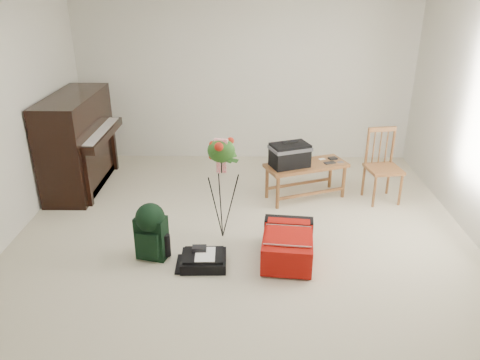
{
  "coord_description": "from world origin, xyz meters",
  "views": [
    {
      "loc": [
        0.06,
        -4.2,
        2.65
      ],
      "look_at": [
        -0.03,
        0.35,
        0.65
      ],
      "focal_mm": 35.0,
      "sensor_mm": 36.0,
      "label": 1
    }
  ],
  "objects_px": {
    "black_duffel": "(204,260)",
    "dining_chair": "(383,166)",
    "green_backpack": "(151,229)",
    "red_suitcase": "(287,242)",
    "piano": "(79,144)",
    "bench": "(294,156)",
    "flower_stand": "(222,189)"
  },
  "relations": [
    {
      "from": "black_duffel",
      "to": "dining_chair",
      "type": "bearing_deg",
      "value": 34.09
    },
    {
      "from": "green_backpack",
      "to": "black_duffel",
      "type": "bearing_deg",
      "value": -0.83
    },
    {
      "from": "red_suitcase",
      "to": "green_backpack",
      "type": "height_order",
      "value": "green_backpack"
    },
    {
      "from": "piano",
      "to": "black_duffel",
      "type": "relative_size",
      "value": 3.31
    },
    {
      "from": "bench",
      "to": "green_backpack",
      "type": "bearing_deg",
      "value": -158.28
    },
    {
      "from": "red_suitcase",
      "to": "bench",
      "type": "bearing_deg",
      "value": 89.21
    },
    {
      "from": "bench",
      "to": "flower_stand",
      "type": "relative_size",
      "value": 0.95
    },
    {
      "from": "piano",
      "to": "bench",
      "type": "height_order",
      "value": "piano"
    },
    {
      "from": "bench",
      "to": "dining_chair",
      "type": "bearing_deg",
      "value": -23.47
    },
    {
      "from": "bench",
      "to": "flower_stand",
      "type": "height_order",
      "value": "flower_stand"
    },
    {
      "from": "piano",
      "to": "green_backpack",
      "type": "xyz_separation_m",
      "value": [
        1.28,
        -1.76,
        -0.27
      ]
    },
    {
      "from": "bench",
      "to": "red_suitcase",
      "type": "relative_size",
      "value": 1.43
    },
    {
      "from": "piano",
      "to": "green_backpack",
      "type": "bearing_deg",
      "value": -53.91
    },
    {
      "from": "flower_stand",
      "to": "red_suitcase",
      "type": "bearing_deg",
      "value": -15.15
    },
    {
      "from": "red_suitcase",
      "to": "piano",
      "type": "bearing_deg",
      "value": 153.25
    },
    {
      "from": "piano",
      "to": "flower_stand",
      "type": "distance_m",
      "value": 2.38
    },
    {
      "from": "dining_chair",
      "to": "black_duffel",
      "type": "distance_m",
      "value": 2.66
    },
    {
      "from": "black_duffel",
      "to": "flower_stand",
      "type": "relative_size",
      "value": 0.39
    },
    {
      "from": "green_backpack",
      "to": "flower_stand",
      "type": "relative_size",
      "value": 0.51
    },
    {
      "from": "flower_stand",
      "to": "bench",
      "type": "bearing_deg",
      "value": 64.79
    },
    {
      "from": "piano",
      "to": "green_backpack",
      "type": "relative_size",
      "value": 2.5
    },
    {
      "from": "piano",
      "to": "flower_stand",
      "type": "relative_size",
      "value": 1.29
    },
    {
      "from": "bench",
      "to": "dining_chair",
      "type": "distance_m",
      "value": 1.12
    },
    {
      "from": "piano",
      "to": "red_suitcase",
      "type": "bearing_deg",
      "value": -32.97
    },
    {
      "from": "red_suitcase",
      "to": "black_duffel",
      "type": "height_order",
      "value": "red_suitcase"
    },
    {
      "from": "piano",
      "to": "green_backpack",
      "type": "height_order",
      "value": "piano"
    },
    {
      "from": "flower_stand",
      "to": "green_backpack",
      "type": "bearing_deg",
      "value": -133.58
    },
    {
      "from": "green_backpack",
      "to": "flower_stand",
      "type": "bearing_deg",
      "value": 46.17
    },
    {
      "from": "piano",
      "to": "bench",
      "type": "distance_m",
      "value": 2.84
    },
    {
      "from": "bench",
      "to": "green_backpack",
      "type": "relative_size",
      "value": 1.85
    },
    {
      "from": "piano",
      "to": "flower_stand",
      "type": "xyz_separation_m",
      "value": [
        1.97,
        -1.33,
        -0.03
      ]
    },
    {
      "from": "dining_chair",
      "to": "green_backpack",
      "type": "height_order",
      "value": "dining_chair"
    }
  ]
}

